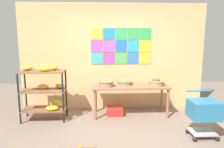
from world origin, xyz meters
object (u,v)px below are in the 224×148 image
at_px(fruit_basket_centre, 125,82).
at_px(shopping_cart, 204,111).
at_px(display_table, 130,89).
at_px(fruit_basket_back_right, 106,83).
at_px(banana_shelf_unit, 47,88).
at_px(produce_crate_under_table, 115,111).
at_px(fruit_basket_left, 156,82).

bearing_deg(fruit_basket_centre, shopping_cart, -43.62).
height_order(display_table, fruit_basket_back_right, fruit_basket_back_right).
bearing_deg(fruit_basket_back_right, banana_shelf_unit, -178.19).
relative_size(display_table, fruit_basket_centre, 4.88).
relative_size(fruit_basket_centre, shopping_cart, 0.43).
relative_size(fruit_basket_centre, produce_crate_under_table, 0.95).
bearing_deg(display_table, fruit_basket_back_right, -169.72).
distance_m(fruit_basket_centre, produce_crate_under_table, 0.72).
xyz_separation_m(fruit_basket_left, produce_crate_under_table, (-0.94, 0.07, -0.69)).
bearing_deg(produce_crate_under_table, fruit_basket_back_right, -147.24).
relative_size(display_table, produce_crate_under_table, 4.65).
distance_m(fruit_basket_left, fruit_basket_centre, 0.72).
bearing_deg(fruit_basket_centre, fruit_basket_back_right, -158.93).
bearing_deg(produce_crate_under_table, shopping_cart, -38.13).
distance_m(display_table, shopping_cart, 1.66).
bearing_deg(produce_crate_under_table, display_table, -4.11).
bearing_deg(fruit_basket_back_right, shopping_cart, -31.88).
bearing_deg(shopping_cart, banana_shelf_unit, 162.71).
bearing_deg(display_table, produce_crate_under_table, 175.89).
relative_size(banana_shelf_unit, display_table, 0.72).
bearing_deg(shopping_cart, produce_crate_under_table, 143.38).
bearing_deg(banana_shelf_unit, fruit_basket_left, 2.19).
height_order(fruit_basket_centre, fruit_basket_back_right, fruit_basket_back_right).
xyz_separation_m(fruit_basket_left, fruit_basket_centre, (-0.71, 0.11, -0.01)).
relative_size(display_table, shopping_cart, 2.10).
height_order(banana_shelf_unit, shopping_cart, banana_shelf_unit).
relative_size(fruit_basket_left, produce_crate_under_table, 0.96).
distance_m(fruit_basket_centre, shopping_cart, 1.81).
xyz_separation_m(fruit_basket_centre, shopping_cart, (1.30, -1.24, -0.28)).
height_order(fruit_basket_back_right, shopping_cart, fruit_basket_back_right).
xyz_separation_m(fruit_basket_back_right, shopping_cart, (1.72, -1.07, -0.30)).
bearing_deg(banana_shelf_unit, shopping_cart, -18.81).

